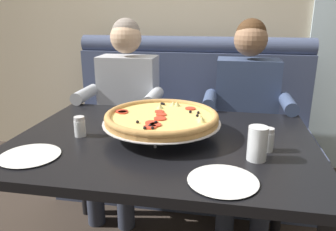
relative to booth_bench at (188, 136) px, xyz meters
The scene contains 11 objects.
back_wall_with_window 1.15m from the booth_bench, 90.00° to the left, with size 6.00×0.12×2.80m, color beige.
booth_bench is the anchor object (origin of this frame).
dining_table 1.00m from the booth_bench, 90.00° to the right, with size 1.37×0.98×0.75m.
diner_left 0.58m from the booth_bench, 146.90° to the right, with size 0.54×0.64×1.27m.
diner_right 0.58m from the booth_bench, 33.10° to the right, with size 0.54×0.64×1.27m.
pizza 1.02m from the booth_bench, 90.76° to the right, with size 0.55×0.55×0.12m.
shaker_pepper_flakes 1.14m from the booth_bench, 111.26° to the right, with size 0.05×0.05×0.10m.
shaker_parmesan 1.18m from the booth_bench, 65.84° to the right, with size 0.05×0.05×0.10m.
plate_near_left 1.39m from the booth_bench, 77.93° to the right, with size 0.25×0.25×0.02m.
plate_near_right 1.39m from the booth_bench, 111.41° to the right, with size 0.24×0.24×0.02m.
drinking_glass 1.26m from the booth_bench, 69.95° to the right, with size 0.08×0.08×0.14m.
Camera 1 is at (0.28, -1.37, 1.31)m, focal length 34.92 mm.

